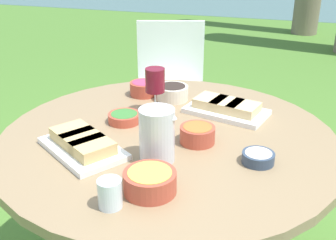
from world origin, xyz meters
TOP-DOWN VIEW (x-y plane):
  - river_strip at (0.00, 8.26)m, footprint 40.00×4.10m
  - dining_table at (0.00, 0.00)m, footprint 1.25×1.25m
  - chair_near_right at (-0.34, 1.17)m, footprint 0.54×0.53m
  - water_pitcher at (0.02, -0.19)m, footprint 0.12×0.12m
  - wine_glass at (-0.11, 0.19)m, footprint 0.08×0.08m
  - platter_bread_main at (0.17, 0.26)m, footprint 0.36×0.26m
  - platter_charcuterie at (-0.24, -0.21)m, footprint 0.37×0.33m
  - bowl_fries at (0.06, -0.37)m, footprint 0.15×0.15m
  - bowl_salad at (-0.20, 0.06)m, footprint 0.13×0.13m
  - bowl_olives at (-0.08, 0.34)m, footprint 0.14×0.14m
  - bowl_dip_red at (-0.23, 0.36)m, footprint 0.12×0.12m
  - bowl_dip_cream at (0.34, -0.11)m, footprint 0.11×0.11m
  - bowl_roasted_veg at (0.12, -0.03)m, footprint 0.13×0.13m
  - cup_water_near at (-0.02, -0.47)m, footprint 0.07×0.07m

SIDE VIEW (x-z plane):
  - river_strip at x=0.00m, z-range 0.00..0.01m
  - chair_near_right at x=-0.34m, z-range 0.08..0.97m
  - dining_table at x=0.00m, z-range 0.24..0.97m
  - bowl_salad at x=-0.20m, z-range 0.73..0.77m
  - bowl_dip_cream at x=0.34m, z-range 0.73..0.77m
  - platter_bread_main at x=0.17m, z-range 0.73..0.79m
  - platter_charcuterie at x=-0.24m, z-range 0.73..0.79m
  - bowl_roasted_veg at x=0.12m, z-range 0.73..0.80m
  - bowl_dip_red at x=-0.23m, z-range 0.73..0.80m
  - bowl_olives at x=-0.08m, z-range 0.73..0.80m
  - bowl_fries at x=0.06m, z-range 0.74..0.80m
  - cup_water_near at x=-0.02m, z-range 0.73..0.81m
  - water_pitcher at x=0.02m, z-range 0.73..0.91m
  - wine_glass at x=-0.11m, z-range 0.77..0.96m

